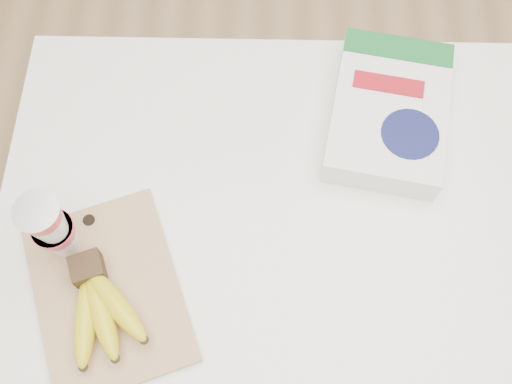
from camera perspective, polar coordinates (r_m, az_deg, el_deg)
table at (r=1.32m, az=3.57°, el=-7.75°), size 1.03×0.69×0.77m
cutting_board at (r=0.93m, az=-14.58°, el=-9.69°), size 0.31×0.35×0.01m
bananas at (r=0.90m, az=-15.39°, el=-11.01°), size 0.14×0.18×0.06m
yogurt_stack at (r=0.89m, az=-19.80°, el=-3.35°), size 0.07×0.07×0.15m
cereal_box at (r=1.03m, az=13.10°, el=7.83°), size 0.24×0.31×0.06m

